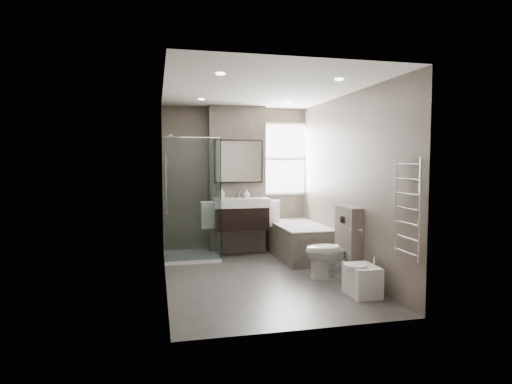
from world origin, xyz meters
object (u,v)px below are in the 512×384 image
object	(u,v)px
bathtub	(298,239)
toilet	(332,251)
vanity	(241,213)
bidet	(362,280)

from	to	relation	value
bathtub	toilet	distance (m)	1.34
toilet	bathtub	bearing A→B (deg)	-163.09
vanity	bidet	distance (m)	2.72
vanity	bidet	world-z (taller)	vanity
bathtub	bidet	distance (m)	2.15
bathtub	bidet	bearing A→B (deg)	-87.60
vanity	toilet	bearing A→B (deg)	-59.76
vanity	bidet	bearing A→B (deg)	-67.65
vanity	toilet	size ratio (longest dim) A/B	1.26
bathtub	bidet	xyz separation A→B (m)	(0.09, -2.14, -0.12)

